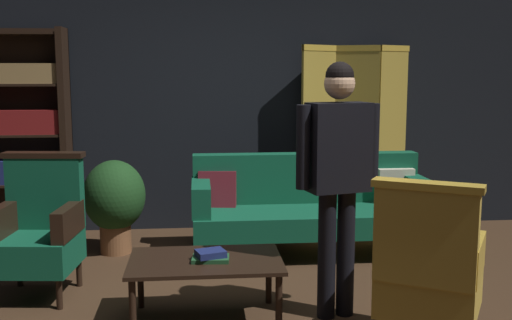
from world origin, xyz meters
name	(u,v)px	position (x,y,z in m)	size (l,w,h in m)	color
ground_plane	(267,316)	(0.00, 0.00, 0.00)	(10.00, 10.00, 0.00)	#3D2819
back_wall	(241,94)	(0.00, 2.45, 1.40)	(7.20, 0.10, 2.80)	black
folding_screen	(356,134)	(1.20, 2.31, 0.99)	(1.24, 0.33, 1.90)	#B29338
bookshelf	(22,131)	(-2.15, 2.19, 1.07)	(0.90, 0.32, 2.05)	black
velvet_couch	(309,203)	(0.55, 1.45, 0.45)	(2.12, 0.78, 0.88)	black
coffee_table	(206,266)	(-0.41, -0.03, 0.37)	(1.00, 0.64, 0.42)	black
armchair_gilt_accent	(428,270)	(0.88, -0.58, 0.49)	(0.79, 0.79, 1.04)	gold
armchair_wing_left	(39,229)	(-1.62, 0.58, 0.49)	(0.64, 0.64, 1.04)	black
standing_figure	(338,166)	(0.46, -0.03, 1.03)	(0.58, 0.30, 1.70)	black
potted_plant	(114,200)	(-1.21, 1.58, 0.49)	(0.56, 0.56, 0.85)	brown
book_green_cloth	(211,259)	(-0.38, -0.07, 0.43)	(0.24, 0.16, 0.03)	#1E4C28
book_navy_cloth	(211,253)	(-0.38, -0.07, 0.47)	(0.18, 0.14, 0.04)	navy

